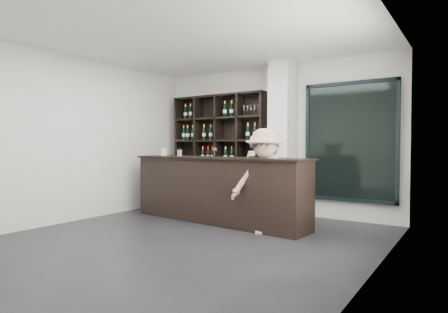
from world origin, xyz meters
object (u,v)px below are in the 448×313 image
Objects in this scene: wine_shelf at (219,152)px; tasting_counter at (217,189)px; taster_black at (259,175)px; taster_pink at (256,174)px; customer at (265,181)px.

tasting_counter is (0.80, -1.21, -0.63)m from wine_shelf.
taster_pink is at bearing 1.75° from taster_black.
tasting_counter is 2.16× the size of customer.
tasting_counter is at bearing 141.86° from customer.
taster_black is at bearing -8.93° from wine_shelf.
wine_shelf is at bearing -2.71° from taster_pink.
wine_shelf is 1.15m from taster_black.
taster_pink reaches higher than taster_black.
tasting_counter is at bearing -56.54° from wine_shelf.
taster_pink is 1.02× the size of taster_black.
taster_black is 0.95× the size of customer.
tasting_counter is at bearing 78.30° from taster_black.
taster_black is (0.05, 0.00, -0.01)m from taster_pink.
customer is at bearing 130.35° from taster_pink.
taster_black is 1.60m from customer.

